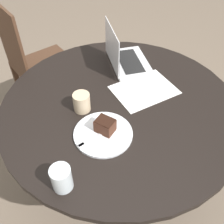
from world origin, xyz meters
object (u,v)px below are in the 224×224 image
chair (36,65)px  plate (103,134)px  coffee_glass (82,102)px  laptop (125,58)px

chair → plate: size_ratio=3.68×
chair → coffee_glass: size_ratio=10.51×
chair → laptop: bearing=25.7°
coffee_glass → laptop: bearing=-125.3°
plate → laptop: bearing=-107.0°
plate → coffee_glass: 0.20m
coffee_glass → laptop: 0.43m
laptop → plate: bearing=-25.9°
coffee_glass → laptop: size_ratio=0.28×
chair → laptop: 0.76m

